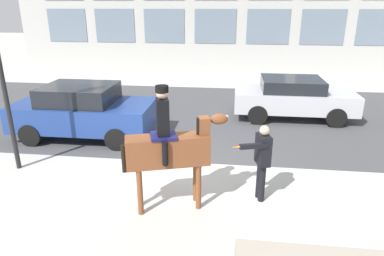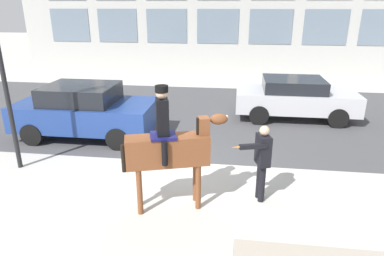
{
  "view_description": "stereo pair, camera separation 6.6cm",
  "coord_description": "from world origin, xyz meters",
  "px_view_note": "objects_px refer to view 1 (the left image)",
  "views": [
    {
      "loc": [
        1.15,
        -7.48,
        3.88
      ],
      "look_at": [
        0.35,
        -0.95,
        1.49
      ],
      "focal_mm": 32.0,
      "sensor_mm": 36.0,
      "label": 1
    },
    {
      "loc": [
        1.21,
        -7.47,
        3.88
      ],
      "look_at": [
        0.35,
        -0.95,
        1.49
      ],
      "focal_mm": 32.0,
      "sensor_mm": 36.0,
      "label": 2
    }
  ],
  "objects_px": {
    "pedestrian_bystander": "(262,157)",
    "street_car_far_lane": "(293,97)",
    "street_car_near_lane": "(84,111)",
    "mounted_horse_lead": "(170,147)"
  },
  "relations": [
    {
      "from": "mounted_horse_lead",
      "to": "street_car_far_lane",
      "type": "xyz_separation_m",
      "value": [
        3.29,
        6.28,
        -0.55
      ]
    },
    {
      "from": "mounted_horse_lead",
      "to": "street_car_far_lane",
      "type": "relative_size",
      "value": 0.6
    },
    {
      "from": "mounted_horse_lead",
      "to": "pedestrian_bystander",
      "type": "height_order",
      "value": "mounted_horse_lead"
    },
    {
      "from": "pedestrian_bystander",
      "to": "street_car_far_lane",
      "type": "relative_size",
      "value": 0.4
    },
    {
      "from": "pedestrian_bystander",
      "to": "street_car_far_lane",
      "type": "bearing_deg",
      "value": -120.52
    },
    {
      "from": "pedestrian_bystander",
      "to": "street_car_near_lane",
      "type": "bearing_deg",
      "value": -46.78
    },
    {
      "from": "pedestrian_bystander",
      "to": "street_car_near_lane",
      "type": "distance_m",
      "value": 5.97
    },
    {
      "from": "street_car_near_lane",
      "to": "street_car_far_lane",
      "type": "distance_m",
      "value": 7.16
    },
    {
      "from": "street_car_near_lane",
      "to": "street_car_far_lane",
      "type": "height_order",
      "value": "street_car_near_lane"
    },
    {
      "from": "mounted_horse_lead",
      "to": "street_car_far_lane",
      "type": "bearing_deg",
      "value": 45.18
    }
  ]
}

